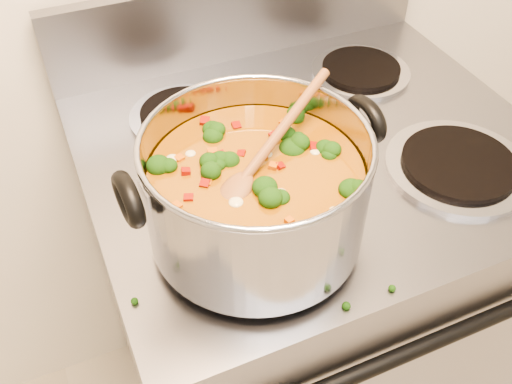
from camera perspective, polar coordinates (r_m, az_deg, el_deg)
electric_range at (r=1.30m, az=4.33°, el=-10.61°), size 0.76×0.68×1.08m
stockpot at (r=0.74m, az=0.02°, el=0.08°), size 0.35×0.29×0.17m
wooden_spoon at (r=0.71m, az=0.41°, el=3.43°), size 0.22×0.15×0.08m
cooktop_crumbs at (r=0.80m, az=4.66°, el=-4.94°), size 0.26×0.32×0.01m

